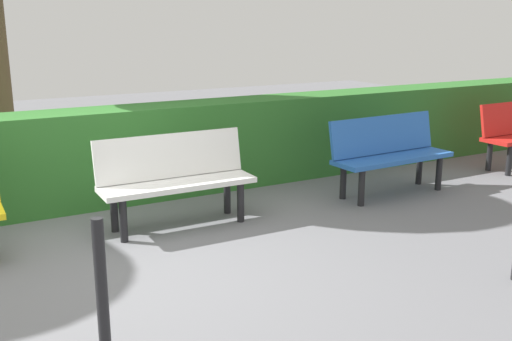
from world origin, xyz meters
TOP-DOWN VIEW (x-y plane):
  - ground_plane at (0.00, 0.00)m, footprint 21.78×21.78m
  - bench_blue at (-3.43, -0.57)m, footprint 1.47×0.52m
  - bench_white at (-0.95, -0.72)m, footprint 1.46×0.47m
  - hedge_row at (-1.09, -1.75)m, footprint 17.78×0.58m
  - railing_post_far at (0.38, 1.70)m, footprint 0.06×0.06m

SIDE VIEW (x-z plane):
  - ground_plane at x=0.00m, z-range 0.00..0.00m
  - bench_white at x=-0.95m, z-range 0.05..0.91m
  - bench_blue at x=-3.43m, z-range 0.05..0.91m
  - railing_post_far at x=0.38m, z-range 0.00..1.00m
  - hedge_row at x=-1.09m, z-range 0.00..1.00m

